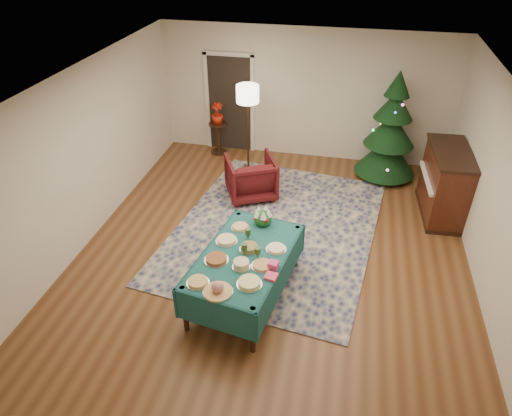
% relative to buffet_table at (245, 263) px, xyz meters
% --- Properties ---
extents(room_shell, '(7.00, 7.00, 7.00)m').
position_rel_buffet_table_xyz_m(room_shell, '(0.20, 1.05, 0.76)').
color(room_shell, '#593319').
rests_on(room_shell, ground).
extents(doorway, '(1.08, 0.04, 2.16)m').
position_rel_buffet_table_xyz_m(doorway, '(-1.40, 4.53, 0.50)').
color(doorway, black).
rests_on(doorway, ground).
extents(rug, '(3.72, 4.58, 0.02)m').
position_rel_buffet_table_xyz_m(rug, '(0.14, 1.67, -0.58)').
color(rug, '#141D4C').
rests_on(rug, ground).
extents(buffet_table, '(1.41, 2.05, 0.74)m').
position_rel_buffet_table_xyz_m(buffet_table, '(0.00, 0.00, 0.00)').
color(buffet_table, black).
rests_on(buffet_table, ground).
extents(platter_0, '(0.29, 0.29, 0.05)m').
position_rel_buffet_table_xyz_m(platter_0, '(-0.43, -0.66, 0.17)').
color(platter_0, silver).
rests_on(platter_0, buffet_table).
extents(platter_1, '(0.36, 0.36, 0.16)m').
position_rel_buffet_table_xyz_m(platter_1, '(-0.15, -0.76, 0.21)').
color(platter_1, silver).
rests_on(platter_1, buffet_table).
extents(platter_2, '(0.32, 0.32, 0.06)m').
position_rel_buffet_table_xyz_m(platter_2, '(0.19, -0.55, 0.18)').
color(platter_2, silver).
rests_on(platter_2, buffet_table).
extents(platter_3, '(0.32, 0.32, 0.05)m').
position_rel_buffet_table_xyz_m(platter_3, '(-0.33, -0.19, 0.17)').
color(platter_3, silver).
rests_on(platter_3, buffet_table).
extents(platter_4, '(0.24, 0.24, 0.10)m').
position_rel_buffet_table_xyz_m(platter_4, '(0.02, -0.26, 0.19)').
color(platter_4, silver).
rests_on(platter_4, buffet_table).
extents(platter_5, '(0.29, 0.29, 0.04)m').
position_rel_buffet_table_xyz_m(platter_5, '(0.28, -0.18, 0.17)').
color(platter_5, silver).
rests_on(platter_5, buffet_table).
extents(platter_6, '(0.30, 0.30, 0.05)m').
position_rel_buffet_table_xyz_m(platter_6, '(-0.31, 0.23, 0.17)').
color(platter_6, silver).
rests_on(platter_6, buffet_table).
extents(platter_7, '(0.27, 0.27, 0.07)m').
position_rel_buffet_table_xyz_m(platter_7, '(0.03, 0.11, 0.18)').
color(platter_7, silver).
rests_on(platter_7, buffet_table).
extents(platter_8, '(0.28, 0.28, 0.04)m').
position_rel_buffet_table_xyz_m(platter_8, '(0.39, 0.19, 0.17)').
color(platter_8, silver).
rests_on(platter_8, buffet_table).
extents(platter_9, '(0.26, 0.26, 0.04)m').
position_rel_buffet_table_xyz_m(platter_9, '(-0.20, 0.57, 0.17)').
color(platter_9, silver).
rests_on(platter_9, buffet_table).
extents(goblet_0, '(0.08, 0.08, 0.17)m').
position_rel_buffet_table_xyz_m(goblet_0, '(-0.03, 0.34, 0.24)').
color(goblet_0, '#2D471E').
rests_on(goblet_0, buffet_table).
extents(goblet_1, '(0.08, 0.08, 0.17)m').
position_rel_buffet_table_xyz_m(goblet_1, '(0.18, -0.04, 0.24)').
color(goblet_1, '#2D471E').
rests_on(goblet_1, buffet_table).
extents(goblet_2, '(0.08, 0.08, 0.17)m').
position_rel_buffet_table_xyz_m(goblet_2, '(-0.00, 0.01, 0.24)').
color(goblet_2, '#2D471E').
rests_on(goblet_2, buffet_table).
extents(napkin_stack, '(0.17, 0.17, 0.04)m').
position_rel_buffet_table_xyz_m(napkin_stack, '(0.42, -0.37, 0.17)').
color(napkin_stack, '#EC4162').
rests_on(napkin_stack, buffet_table).
extents(gift_box, '(0.14, 0.14, 0.10)m').
position_rel_buffet_table_xyz_m(gift_box, '(0.42, -0.19, 0.20)').
color(gift_box, '#DF3E7F').
rests_on(gift_box, buffet_table).
extents(centerpiece, '(0.27, 0.27, 0.30)m').
position_rel_buffet_table_xyz_m(centerpiece, '(0.09, 0.73, 0.28)').
color(centerpiece, '#1E4C1E').
rests_on(centerpiece, buffet_table).
extents(armchair, '(1.11, 1.08, 0.87)m').
position_rel_buffet_table_xyz_m(armchair, '(-0.51, 2.62, -0.16)').
color(armchair, '#4A0F12').
rests_on(armchair, ground).
extents(floor_lamp, '(0.44, 0.44, 1.80)m').
position_rel_buffet_table_xyz_m(floor_lamp, '(-0.78, 3.59, 0.93)').
color(floor_lamp, '#A57F3F').
rests_on(floor_lamp, ground).
extents(side_table, '(0.39, 0.39, 0.70)m').
position_rel_buffet_table_xyz_m(side_table, '(-1.60, 4.25, -0.25)').
color(side_table, black).
rests_on(side_table, ground).
extents(potted_plant, '(0.25, 0.45, 0.25)m').
position_rel_buffet_table_xyz_m(potted_plant, '(-1.60, 4.25, 0.23)').
color(potted_plant, red).
rests_on(potted_plant, side_table).
extents(christmas_tree, '(1.47, 1.47, 2.16)m').
position_rel_buffet_table_xyz_m(christmas_tree, '(1.95, 3.95, 0.38)').
color(christmas_tree, black).
rests_on(christmas_tree, ground).
extents(piano, '(0.73, 1.44, 1.22)m').
position_rel_buffet_table_xyz_m(piano, '(2.89, 2.76, 0.00)').
color(piano, black).
rests_on(piano, ground).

